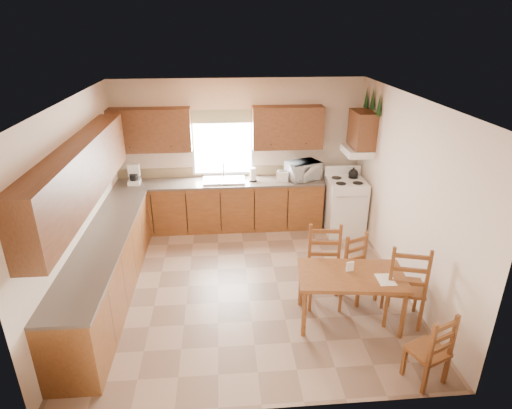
{
  "coord_description": "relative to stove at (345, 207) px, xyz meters",
  "views": [
    {
      "loc": [
        -0.32,
        -5.38,
        3.6
      ],
      "look_at": [
        0.15,
        0.3,
        1.15
      ],
      "focal_mm": 30.0,
      "sensor_mm": 36.0,
      "label": 1
    }
  ],
  "objects": [
    {
      "name": "stove",
      "position": [
        0.0,
        0.0,
        0.0
      ],
      "size": [
        0.67,
        0.69,
        0.98
      ],
      "primitive_type": "cube",
      "rotation": [
        0.0,
        0.0,
        -0.02
      ],
      "color": "white",
      "rests_on": "floor"
    },
    {
      "name": "window_valance",
      "position": [
        -2.18,
        0.6,
        1.56
      ],
      "size": [
        1.19,
        0.01,
        0.24
      ],
      "primitive_type": "cube",
      "color": "#59713E",
      "rests_on": "wall_back"
    },
    {
      "name": "wall_left",
      "position": [
        -4.13,
        -1.59,
        0.86
      ],
      "size": [
        4.5,
        4.5,
        0.0
      ],
      "primitive_type": "plane",
      "color": "beige",
      "rests_on": "floor"
    },
    {
      "name": "dining_table",
      "position": [
        -0.64,
        -2.54,
        -0.14
      ],
      "size": [
        1.39,
        0.9,
        0.7
      ],
      "primitive_type": "cube",
      "rotation": [
        0.0,
        0.0,
        -0.12
      ],
      "color": "brown",
      "rests_on": "floor"
    },
    {
      "name": "toaster",
      "position": [
        -1.11,
        0.31,
        0.52
      ],
      "size": [
        0.25,
        0.2,
        0.18
      ],
      "primitive_type": "cube",
      "rotation": [
        0.0,
        0.0,
        -0.31
      ],
      "color": "white",
      "rests_on": "counter_back"
    },
    {
      "name": "upper_cab_stove",
      "position": [
        0.2,
        0.06,
        1.41
      ],
      "size": [
        0.33,
        0.62,
        0.62
      ],
      "primitive_type": "cube",
      "color": "brown",
      "rests_on": "wall_right"
    },
    {
      "name": "lower_cab_back",
      "position": [
        -2.25,
        0.36,
        -0.05
      ],
      "size": [
        3.75,
        0.6,
        0.88
      ],
      "primitive_type": "cube",
      "color": "brown",
      "rests_on": "floor"
    },
    {
      "name": "pine_decal_a",
      "position": [
        0.33,
        -0.26,
        1.89
      ],
      "size": [
        0.22,
        0.22,
        0.36
      ],
      "primitive_type": "cone",
      "color": "#143D18",
      "rests_on": "wall_right"
    },
    {
      "name": "chair_far_left",
      "position": [
        -0.87,
        -2.14,
        0.06
      ],
      "size": [
        0.51,
        0.49,
        1.1
      ],
      "primitive_type": "cube",
      "rotation": [
        0.0,
        0.0,
        -0.11
      ],
      "color": "brown",
      "rests_on": "floor"
    },
    {
      "name": "paper_towel",
      "position": [
        -1.65,
        0.33,
        0.56
      ],
      "size": [
        0.14,
        0.14,
        0.25
      ],
      "primitive_type": "cylinder",
      "rotation": [
        0.0,
        0.0,
        -0.42
      ],
      "color": "white",
      "rests_on": "counter_back"
    },
    {
      "name": "chair_near_left",
      "position": [
        -0.09,
        -3.58,
        -0.05
      ],
      "size": [
        0.48,
        0.47,
        0.88
      ],
      "primitive_type": "cube",
      "rotation": [
        0.0,
        0.0,
        3.53
      ],
      "color": "brown",
      "rests_on": "floor"
    },
    {
      "name": "table_card",
      "position": [
        -0.64,
        -2.47,
        0.28
      ],
      "size": [
        0.1,
        0.04,
        0.13
      ],
      "primitive_type": "cube",
      "rotation": [
        0.0,
        0.0,
        0.2
      ],
      "color": "white",
      "rests_on": "dining_table"
    },
    {
      "name": "wall_front",
      "position": [
        -1.88,
        -3.84,
        0.86
      ],
      "size": [
        4.5,
        4.5,
        0.0
      ],
      "primitive_type": "plane",
      "color": "beige",
      "rests_on": "floor"
    },
    {
      "name": "table_paper",
      "position": [
        -0.26,
        -2.7,
        0.22
      ],
      "size": [
        0.21,
        0.28,
        0.0
      ],
      "primitive_type": "cube",
      "rotation": [
        0.0,
        0.0,
        -0.03
      ],
      "color": "white",
      "rests_on": "dining_table"
    },
    {
      "name": "chair_far_right",
      "position": [
        -0.34,
        -2.07,
        -0.03
      ],
      "size": [
        0.5,
        0.49,
        0.92
      ],
      "primitive_type": "cube",
      "rotation": [
        0.0,
        0.0,
        0.39
      ],
      "color": "brown",
      "rests_on": "floor"
    },
    {
      "name": "lower_cab_left",
      "position": [
        -3.83,
        -1.74,
        -0.05
      ],
      "size": [
        0.6,
        3.6,
        0.88
      ],
      "primitive_type": "cube",
      "color": "brown",
      "rests_on": "floor"
    },
    {
      "name": "coffeemaker",
      "position": [
        -3.77,
        0.35,
        0.62
      ],
      "size": [
        0.22,
        0.27,
        0.38
      ],
      "primitive_type": "cube",
      "rotation": [
        0.0,
        0.0,
        -0.0
      ],
      "color": "white",
      "rests_on": "counter_back"
    },
    {
      "name": "wall_right",
      "position": [
        0.37,
        -1.59,
        0.86
      ],
      "size": [
        4.5,
        4.5,
        0.0
      ],
      "primitive_type": "plane",
      "color": "beige",
      "rests_on": "floor"
    },
    {
      "name": "wall_back",
      "position": [
        -1.88,
        0.66,
        0.86
      ],
      "size": [
        4.5,
        4.5,
        0.0
      ],
      "primitive_type": "plane",
      "color": "beige",
      "rests_on": "floor"
    },
    {
      "name": "chair_near_right",
      "position": [
        0.05,
        -2.57,
        0.08
      ],
      "size": [
        0.59,
        0.57,
        1.14
      ],
      "primitive_type": "cube",
      "rotation": [
        0.0,
        0.0,
        2.87
      ],
      "color": "brown",
      "rests_on": "floor"
    },
    {
      "name": "backsplash",
      "position": [
        -2.25,
        0.65,
        0.52
      ],
      "size": [
        3.75,
        0.01,
        0.18
      ],
      "primitive_type": "cube",
      "color": "#947E59",
      "rests_on": "counter_back"
    },
    {
      "name": "microwave",
      "position": [
        -0.73,
        0.36,
        0.6
      ],
      "size": [
        0.66,
        0.58,
        0.33
      ],
      "primitive_type": "imported",
      "rotation": [
        0.0,
        0.0,
        0.41
      ],
      "color": "white",
      "rests_on": "counter_back"
    },
    {
      "name": "range_hood",
      "position": [
        0.15,
        0.06,
        1.03
      ],
      "size": [
        0.44,
        0.62,
        0.12
      ],
      "primitive_type": "cube",
      "color": "white",
      "rests_on": "wall_right"
    },
    {
      "name": "upper_cab_back_right",
      "position": [
        -1.02,
        0.49,
        1.37
      ],
      "size": [
        1.25,
        0.33,
        0.75
      ],
      "primitive_type": "cube",
      "color": "brown",
      "rests_on": "wall_back"
    },
    {
      "name": "sink_basin",
      "position": [
        -2.18,
        0.36,
        0.45
      ],
      "size": [
        0.75,
        0.45,
        0.04
      ],
      "primitive_type": "cube",
      "color": "silver",
      "rests_on": "counter_back"
    },
    {
      "name": "window_pane",
      "position": [
        -2.18,
        0.62,
        1.06
      ],
      "size": [
        1.05,
        0.01,
        1.1
      ],
      "primitive_type": "cube",
      "color": "white",
      "rests_on": "wall_back"
    },
    {
      "name": "pine_decal_b",
      "position": [
        0.33,
        0.06,
        1.93
      ],
      "size": [
        0.22,
        0.22,
        0.36
      ],
      "primitive_type": "cone",
      "color": "#143D18",
      "rests_on": "wall_right"
    },
    {
      "name": "counter_left",
      "position": [
        -3.83,
        -1.74,
        0.41
      ],
      "size": [
        0.63,
        3.6,
        0.04
      ],
      "primitive_type": "cube",
      "color": "brown",
      "rests_on": "lower_cab_left"
    },
    {
      "name": "pine_decal_c",
      "position": [
        0.33,
        0.38,
        1.89
      ],
      "size": [
        0.22,
        0.22,
        0.36
      ],
      "primitive_type": "cone",
      "color": "#143D18",
      "rests_on": "wall_right"
    },
    {
      "name": "floor",
      "position": [
        -1.88,
        -1.59,
        -0.49
      ],
      "size": [
        4.5,
        4.5,
        0.0
      ],
      "primitive_type": "plane",
      "color": "#93755F",
      "rests_on": "ground"
    },
    {
      "name": "upper_cab_left",
      "position": [
        -3.96,
        -1.74,
        1.37
      ],
      "size": [
        0.33,
        3.6,
        0.75
      ],
      "primitive_type": "cube",
      "color": "brown",
      "rests_on": "wall_left"
    },
    {
      "name": "window_frame",
      "position": [
        -2.18,
        0.63,
        1.06
      ],
      "size": [
        1.13,
        0.02,
        1.18
      ],
      "primitive_type": "cube",
      "color": "white",
      "rests_on": "wall_back"
    },
    {
      "name": "ceiling",
      "position": [
        -1.88,
        -1.59,
        2.21
      ],
      "size": [
        4.5,
        4.5,
        0.0
      ],
      "primitive_type": "plane",
      "color": "brown",
      "rests_on": "floor"
    },
    {
      "name": "upper_cab_back_left",
      "position": [
        -3.43,
        0.49,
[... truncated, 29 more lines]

